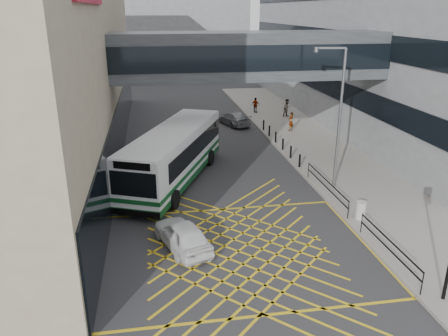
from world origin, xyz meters
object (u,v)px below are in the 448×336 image
pedestrian_b (287,108)px  car_silver (233,118)px  car_dark (168,151)px  street_lamp (337,111)px  car_white (182,234)px  litter_bin (361,210)px  bus (175,154)px  pedestrian_c (256,105)px  pedestrian_a (291,122)px

pedestrian_b → car_silver: bearing=172.3°
car_dark → street_lamp: bearing=140.2°
car_white → pedestrian_b: 26.99m
car_dark → car_white: bearing=86.4°
litter_bin → pedestrian_b: 23.00m
car_white → car_silver: 23.06m
litter_bin → pedestrian_b: (3.08, 22.79, 0.42)m
street_lamp → bus: bearing=171.4°
car_dark → litter_bin: (9.34, -11.30, -0.11)m
car_dark → pedestrian_c: (9.69, 13.74, 0.22)m
car_dark → pedestrian_b: 16.92m
bus → car_white: bus is taller
pedestrian_a → litter_bin: bearing=44.7°
bus → car_silver: 15.01m
street_lamp → car_dark: bearing=153.1°
bus → car_white: size_ratio=2.83×
street_lamp → litter_bin: street_lamp is taller
car_white → pedestrian_c: bearing=-129.5°
pedestrian_c → street_lamp: bearing=130.4°
street_lamp → litter_bin: size_ratio=8.95×
car_white → street_lamp: size_ratio=0.52×
bus → pedestrian_a: (10.84, 10.07, -0.82)m
car_dark → pedestrian_b: pedestrian_b is taller
car_white → car_silver: size_ratio=1.00×
car_silver → street_lamp: 17.29m
car_white → car_dark: 12.52m
car_dark → litter_bin: bearing=125.6°
car_white → car_silver: bearing=-125.8°
car_silver → pedestrian_a: size_ratio=2.59×
car_silver → pedestrian_a: 5.74m
bus → pedestrian_a: size_ratio=7.33×
car_dark → bus: bearing=89.9°
car_dark → pedestrian_c: size_ratio=2.97×
car_dark → street_lamp: 12.48m
car_dark → street_lamp: (9.55, -6.90, 4.13)m
car_white → pedestrian_a: (11.03, 18.62, 0.31)m
car_dark → car_silver: car_dark is taller
pedestrian_c → pedestrian_a: bearing=141.3°
litter_bin → car_white: bearing=-172.6°
street_lamp → pedestrian_b: size_ratio=4.69×
car_white → street_lamp: street_lamp is taller
car_white → pedestrian_c: size_ratio=2.73×
pedestrian_a → pedestrian_b: 5.54m
car_white → car_silver: (6.49, 22.12, -0.01)m
litter_bin → pedestrian_b: size_ratio=0.52×
litter_bin → pedestrian_a: size_ratio=0.55×
litter_bin → pedestrian_a: (1.76, 17.41, 0.37)m
street_lamp → litter_bin: (-0.20, -4.40, -4.24)m
bus → car_silver: size_ratio=2.82×
car_silver → litter_bin: size_ratio=4.68×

